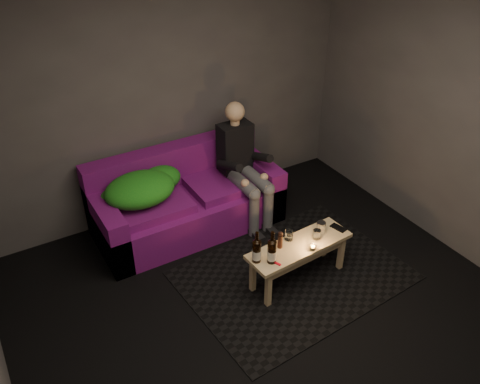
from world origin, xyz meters
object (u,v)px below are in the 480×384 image
object	(u,v)px
beer_bottle_a	(257,251)
steel_cup	(321,227)
sofa	(186,201)
coffee_table	(299,251)
person	(243,163)
beer_bottle_b	(272,251)

from	to	relation	value
beer_bottle_a	steel_cup	world-z (taller)	beer_bottle_a
sofa	coffee_table	world-z (taller)	sofa
person	beer_bottle_a	xyz separation A→B (m)	(-0.53, -1.10, -0.13)
beer_bottle_b	steel_cup	bearing A→B (deg)	10.22
coffee_table	sofa	bearing A→B (deg)	111.33
person	beer_bottle_a	distance (m)	1.23
beer_bottle_b	sofa	bearing A→B (deg)	96.67
sofa	beer_bottle_b	world-z (taller)	sofa
person	beer_bottle_b	world-z (taller)	person
sofa	beer_bottle_a	xyz separation A→B (m)	(0.05, -1.25, 0.22)
coffee_table	beer_bottle_a	xyz separation A→B (m)	(-0.44, 0.01, 0.18)
person	beer_bottle_a	size ratio (longest dim) A/B	4.15
beer_bottle_b	beer_bottle_a	bearing A→B (deg)	144.62
beer_bottle_b	person	bearing A→B (deg)	69.88
person	coffee_table	xyz separation A→B (m)	(-0.09, -1.11, -0.31)
sofa	beer_bottle_b	bearing A→B (deg)	-83.33
sofa	coffee_table	size ratio (longest dim) A/B	1.86
person	coffee_table	distance (m)	1.16
beer_bottle_a	steel_cup	bearing A→B (deg)	2.90
coffee_table	beer_bottle_b	xyz separation A→B (m)	(-0.34, -0.07, 0.18)
person	steel_cup	xyz separation A→B (m)	(0.17, -1.07, -0.19)
sofa	person	size ratio (longest dim) A/B	1.50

